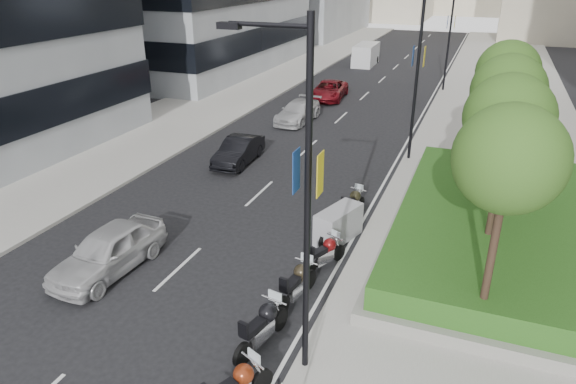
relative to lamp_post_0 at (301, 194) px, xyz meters
The scene contains 24 objects.
ground 6.62m from the lamp_post_0, 166.43° to the right, with size 160.00×160.00×0.00m, color black.
sidewalk_right 29.82m from the lamp_post_0, 80.49° to the left, with size 10.00×100.00×0.15m, color #9E9B93.
sidewalk_left 33.56m from the lamp_post_0, 119.10° to the left, with size 8.00×100.00×0.15m, color #9E9B93.
lane_edge 29.44m from the lamp_post_0, 90.88° to the left, with size 0.12×100.00×0.01m, color silver.
lane_centre 29.97m from the lamp_post_0, 101.01° to the left, with size 0.12×100.00×0.01m, color silver.
planter 11.73m from the lamp_post_0, 56.95° to the left, with size 10.00×14.00×0.40m, color gray.
hedge 11.50m from the lamp_post_0, 56.95° to the left, with size 9.40×13.40×0.80m, color #1F4614.
tree_0 5.30m from the lamp_post_0, 34.56° to the left, with size 2.80×2.80×6.30m.
tree_1 8.25m from the lamp_post_0, 58.11° to the left, with size 2.80×2.80×6.30m.
tree_2 11.84m from the lamp_post_0, 68.40° to the left, with size 2.80×2.80×6.30m.
tree_3 15.62m from the lamp_post_0, 73.81° to the left, with size 2.80×2.80×6.30m.
lamp_post_0 is the anchor object (origin of this frame).
lamp_post_1 17.00m from the lamp_post_0, 90.00° to the left, with size 2.34×0.45×9.00m.
lamp_post_2 35.00m from the lamp_post_0, 90.00° to the left, with size 2.34×0.45×9.00m.
motorcycle_2 4.60m from the lamp_post_0, 160.90° to the left, with size 0.85×2.43×1.22m.
motorcycle_3 5.32m from the lamp_post_0, 111.33° to the left, with size 0.80×2.39×1.20m.
motorcycle_4 6.73m from the lamp_post_0, 99.73° to the left, with size 1.05×2.01×1.07m.
motorcycle_5 8.37m from the lamp_post_0, 97.87° to the left, with size 1.50×2.33×1.31m.
motorcycle_6 10.33m from the lamp_post_0, 96.17° to the left, with size 0.80×2.15×1.09m.
car_a 9.11m from the lamp_post_0, 165.13° to the left, with size 1.87×4.65×1.58m, color #BBBBBD.
car_b 16.28m from the lamp_post_0, 122.08° to the left, with size 1.47×4.21×1.39m, color black.
car_c 23.84m from the lamp_post_0, 110.32° to the left, with size 1.94×4.78×1.39m, color #B6B6B8.
car_d 30.32m from the lamp_post_0, 105.58° to the left, with size 2.36×5.11×1.42m, color maroon.
delivery_van 45.80m from the lamp_post_0, 101.23° to the left, with size 2.11×5.21×2.17m.
Camera 1 is at (7.71, -9.00, 9.81)m, focal length 32.00 mm.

